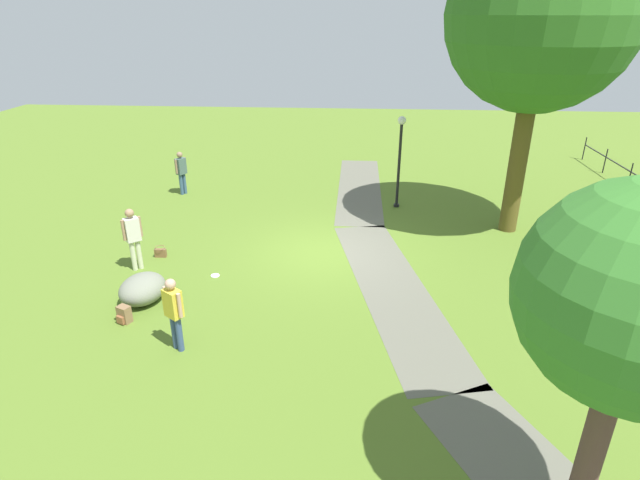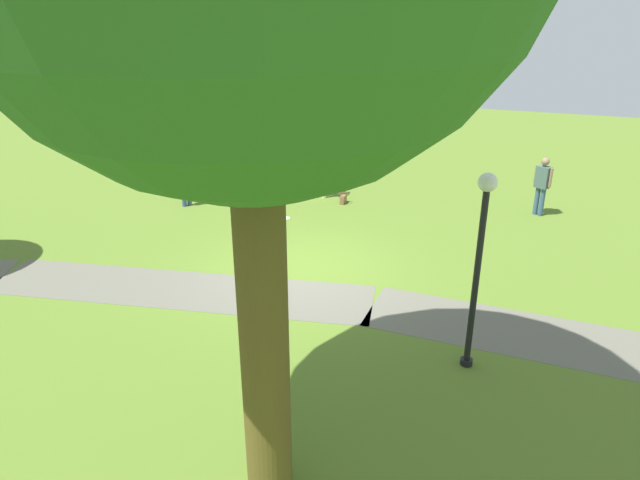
{
  "view_description": "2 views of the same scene",
  "coord_description": "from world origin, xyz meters",
  "px_view_note": "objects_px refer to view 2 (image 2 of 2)",
  "views": [
    {
      "loc": [
        13.26,
        0.83,
        6.39
      ],
      "look_at": [
        1.81,
        -0.0,
        1.22
      ],
      "focal_mm": 28.53,
      "sensor_mm": 36.0,
      "label": 1
    },
    {
      "loc": [
        -4.59,
        10.24,
        5.31
      ],
      "look_at": [
        -0.57,
        0.21,
        0.85
      ],
      "focal_mm": 31.24,
      "sensor_mm": 36.0,
      "label": 2
    }
  ],
  "objects_px": {
    "backpack_by_boulder": "(239,188)",
    "man_near_boulder": "(542,182)",
    "handbag_on_grass": "(343,199)",
    "passerby_on_path": "(184,175)",
    "lamp_post": "(479,252)",
    "lawn_boulder": "(263,188)",
    "woman_with_handbag": "(323,165)",
    "frisbee_on_grass": "(286,218)"
  },
  "relations": [
    {
      "from": "woman_with_handbag",
      "to": "backpack_by_boulder",
      "type": "xyz_separation_m",
      "value": [
        2.54,
        0.73,
        -0.82
      ]
    },
    {
      "from": "lawn_boulder",
      "to": "handbag_on_grass",
      "type": "relative_size",
      "value": 4.4
    },
    {
      "from": "lawn_boulder",
      "to": "passerby_on_path",
      "type": "relative_size",
      "value": 0.87
    },
    {
      "from": "backpack_by_boulder",
      "to": "lamp_post",
      "type": "bearing_deg",
      "value": 140.25
    },
    {
      "from": "woman_with_handbag",
      "to": "lawn_boulder",
      "type": "bearing_deg",
      "value": 26.57
    },
    {
      "from": "backpack_by_boulder",
      "to": "frisbee_on_grass",
      "type": "xyz_separation_m",
      "value": [
        -2.29,
        1.45,
        -0.18
      ]
    },
    {
      "from": "lawn_boulder",
      "to": "man_near_boulder",
      "type": "xyz_separation_m",
      "value": [
        -7.82,
        -1.55,
        0.6
      ]
    },
    {
      "from": "handbag_on_grass",
      "to": "frisbee_on_grass",
      "type": "xyz_separation_m",
      "value": [
        1.02,
        1.84,
        -0.13
      ]
    },
    {
      "from": "frisbee_on_grass",
      "to": "backpack_by_boulder",
      "type": "bearing_deg",
      "value": -32.37
    },
    {
      "from": "man_near_boulder",
      "to": "passerby_on_path",
      "type": "bearing_deg",
      "value": 17.3
    },
    {
      "from": "man_near_boulder",
      "to": "frisbee_on_grass",
      "type": "bearing_deg",
      "value": 24.37
    },
    {
      "from": "lamp_post",
      "to": "handbag_on_grass",
      "type": "distance_m",
      "value": 8.54
    },
    {
      "from": "lawn_boulder",
      "to": "man_near_boulder",
      "type": "distance_m",
      "value": 7.99
    },
    {
      "from": "passerby_on_path",
      "to": "woman_with_handbag",
      "type": "bearing_deg",
      "value": -146.52
    },
    {
      "from": "lawn_boulder",
      "to": "backpack_by_boulder",
      "type": "xyz_separation_m",
      "value": [
        0.91,
        -0.09,
        -0.15
      ]
    },
    {
      "from": "backpack_by_boulder",
      "to": "frisbee_on_grass",
      "type": "bearing_deg",
      "value": 147.63
    },
    {
      "from": "passerby_on_path",
      "to": "frisbee_on_grass",
      "type": "relative_size",
      "value": 7.14
    },
    {
      "from": "man_near_boulder",
      "to": "handbag_on_grass",
      "type": "height_order",
      "value": "man_near_boulder"
    },
    {
      "from": "passerby_on_path",
      "to": "lawn_boulder",
      "type": "bearing_deg",
      "value": -141.03
    },
    {
      "from": "lawn_boulder",
      "to": "handbag_on_grass",
      "type": "height_order",
      "value": "lawn_boulder"
    },
    {
      "from": "lawn_boulder",
      "to": "frisbee_on_grass",
      "type": "distance_m",
      "value": 1.98
    },
    {
      "from": "woman_with_handbag",
      "to": "passerby_on_path",
      "type": "height_order",
      "value": "woman_with_handbag"
    },
    {
      "from": "lamp_post",
      "to": "lawn_boulder",
      "type": "xyz_separation_m",
      "value": [
        7.0,
        -6.49,
        -1.65
      ]
    },
    {
      "from": "handbag_on_grass",
      "to": "backpack_by_boulder",
      "type": "distance_m",
      "value": 3.34
    },
    {
      "from": "lawn_boulder",
      "to": "backpack_by_boulder",
      "type": "bearing_deg",
      "value": -5.43
    },
    {
      "from": "man_near_boulder",
      "to": "passerby_on_path",
      "type": "relative_size",
      "value": 1.0
    },
    {
      "from": "woman_with_handbag",
      "to": "backpack_by_boulder",
      "type": "height_order",
      "value": "woman_with_handbag"
    },
    {
      "from": "woman_with_handbag",
      "to": "backpack_by_boulder",
      "type": "bearing_deg",
      "value": 16.05
    },
    {
      "from": "frisbee_on_grass",
      "to": "lamp_post",
      "type": "bearing_deg",
      "value": 137.62
    },
    {
      "from": "lamp_post",
      "to": "handbag_on_grass",
      "type": "xyz_separation_m",
      "value": [
        4.59,
        -6.96,
        -1.86
      ]
    },
    {
      "from": "woman_with_handbag",
      "to": "backpack_by_boulder",
      "type": "distance_m",
      "value": 2.77
    },
    {
      "from": "backpack_by_boulder",
      "to": "man_near_boulder",
      "type": "bearing_deg",
      "value": -170.5
    },
    {
      "from": "lamp_post",
      "to": "backpack_by_boulder",
      "type": "bearing_deg",
      "value": -39.75
    },
    {
      "from": "handbag_on_grass",
      "to": "woman_with_handbag",
      "type": "bearing_deg",
      "value": -23.97
    },
    {
      "from": "handbag_on_grass",
      "to": "man_near_boulder",
      "type": "bearing_deg",
      "value": -168.77
    },
    {
      "from": "backpack_by_boulder",
      "to": "lawn_boulder",
      "type": "bearing_deg",
      "value": 174.57
    },
    {
      "from": "backpack_by_boulder",
      "to": "woman_with_handbag",
      "type": "bearing_deg",
      "value": -163.95
    },
    {
      "from": "lawn_boulder",
      "to": "frisbee_on_grass",
      "type": "xyz_separation_m",
      "value": [
        -1.39,
        1.37,
        -0.33
      ]
    },
    {
      "from": "man_near_boulder",
      "to": "woman_with_handbag",
      "type": "bearing_deg",
      "value": 6.73
    },
    {
      "from": "woman_with_handbag",
      "to": "man_near_boulder",
      "type": "distance_m",
      "value": 6.23
    },
    {
      "from": "man_near_boulder",
      "to": "handbag_on_grass",
      "type": "xyz_separation_m",
      "value": [
        5.41,
        1.07,
        -0.8
      ]
    },
    {
      "from": "lamp_post",
      "to": "man_near_boulder",
      "type": "xyz_separation_m",
      "value": [
        -0.82,
        -8.04,
        -1.05
      ]
    }
  ]
}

